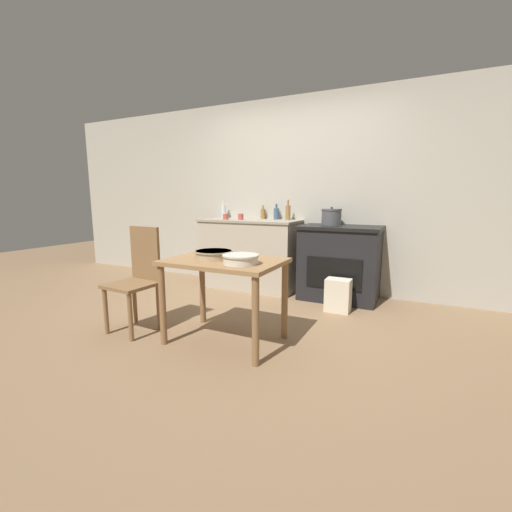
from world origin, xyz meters
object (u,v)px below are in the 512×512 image
object	(u,v)px
bottle_mid_left	(276,213)
work_table	(224,273)
mixing_bowl_large	(214,254)
mixing_bowl_small	(241,259)
cup_center_right	(226,217)
flour_sack	(338,295)
bottle_far_left	(288,212)
bottle_left	(224,211)
bottle_center_left	(263,214)
cup_center	(241,217)
stock_pot	(331,217)
stove	(340,263)
chair	(138,276)

from	to	relation	value
bottle_mid_left	work_table	bearing A→B (deg)	-80.17
mixing_bowl_large	bottle_mid_left	world-z (taller)	bottle_mid_left
mixing_bowl_small	cup_center_right	bearing A→B (deg)	124.47
work_table	flour_sack	world-z (taller)	work_table
bottle_far_left	mixing_bowl_large	bearing A→B (deg)	-89.07
bottle_left	bottle_mid_left	xyz separation A→B (m)	(0.83, 0.03, -0.02)
bottle_left	bottle_center_left	world-z (taller)	bottle_left
bottle_far_left	flour_sack	bearing A→B (deg)	-36.84
bottle_left	cup_center	world-z (taller)	bottle_left
stock_pot	bottle_far_left	world-z (taller)	bottle_far_left
bottle_center_left	cup_center	world-z (taller)	bottle_center_left
stove	bottle_far_left	xyz separation A→B (m)	(-0.74, 0.15, 0.59)
stove	cup_center_right	size ratio (longest dim) A/B	12.35
work_table	bottle_mid_left	xyz separation A→B (m)	(-0.33, 1.91, 0.42)
bottle_far_left	stock_pot	bearing A→B (deg)	-7.05
chair	bottle_mid_left	distance (m)	2.17
stock_pot	bottle_mid_left	size ratio (longest dim) A/B	1.19
bottle_center_left	mixing_bowl_large	bearing A→B (deg)	-77.24
mixing_bowl_small	cup_center_right	size ratio (longest dim) A/B	3.79
stove	stock_pot	world-z (taller)	stock_pot
stock_pot	bottle_far_left	bearing A→B (deg)	172.95
work_table	mixing_bowl_large	size ratio (longest dim) A/B	2.95
flour_sack	bottle_mid_left	bearing A→B (deg)	146.29
flour_sack	bottle_center_left	size ratio (longest dim) A/B	1.92
stock_pot	mixing_bowl_small	bearing A→B (deg)	-97.36
cup_center	flour_sack	bearing A→B (deg)	-15.76
mixing_bowl_large	cup_center_right	distance (m)	1.79
mixing_bowl_large	mixing_bowl_small	size ratio (longest dim) A/B	1.13
flour_sack	bottle_mid_left	world-z (taller)	bottle_mid_left
chair	cup_center_right	distance (m)	1.76
work_table	mixing_bowl_small	distance (m)	0.29
stock_pot	cup_center_right	world-z (taller)	stock_pot
cup_center	mixing_bowl_small	bearing A→B (deg)	-61.35
cup_center	bottle_far_left	bearing A→B (deg)	21.01
bottle_far_left	cup_center	distance (m)	0.64
bottle_center_left	stove	bearing A→B (deg)	-11.62
work_table	flour_sack	bearing A→B (deg)	60.07
stove	mixing_bowl_small	distance (m)	1.88
bottle_mid_left	mixing_bowl_large	bearing A→B (deg)	-83.36
work_table	mixing_bowl_large	xyz separation A→B (m)	(-0.11, 0.01, 0.16)
stock_pot	mixing_bowl_small	distance (m)	1.92
work_table	bottle_mid_left	size ratio (longest dim) A/B	4.63
bottle_left	bottle_center_left	size ratio (longest dim) A/B	1.34
stock_pot	mixing_bowl_large	xyz separation A→B (m)	(-0.57, -1.77, -0.24)
work_table	bottle_far_left	distance (m)	1.91
flour_sack	cup_center_right	xyz separation A→B (m)	(-1.65, 0.36, 0.80)
mixing_bowl_small	bottle_left	distance (m)	2.44
bottle_far_left	cup_center_right	distance (m)	0.85
flour_sack	bottle_center_left	xyz separation A→B (m)	(-1.25, 0.72, 0.84)
chair	bottle_left	xyz separation A→B (m)	(-0.27, 2.00, 0.53)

